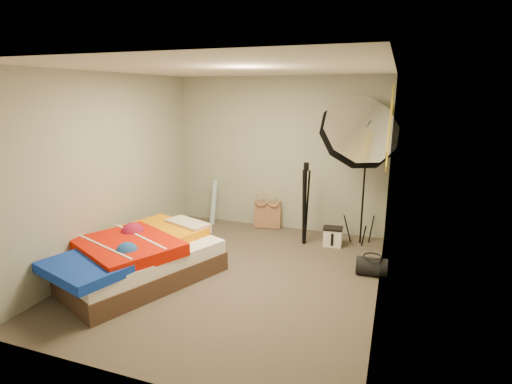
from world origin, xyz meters
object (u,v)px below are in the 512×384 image
at_px(duffel_bag, 372,266).
at_px(camera_case, 333,237).
at_px(camera_tripod, 305,198).
at_px(photo_umbrella, 358,134).
at_px(wrapping_roll, 214,202).
at_px(bed, 137,257).
at_px(tote_bag, 268,215).

bearing_deg(duffel_bag, camera_case, 125.24).
bearing_deg(camera_tripod, duffel_bag, -36.42).
relative_size(photo_umbrella, camera_tripod, 1.86).
xyz_separation_m(wrapping_roll, bed, (0.01, -2.22, -0.11)).
bearing_deg(wrapping_roll, camera_tripod, -13.26).
xyz_separation_m(photo_umbrella, camera_tripod, (-0.69, -0.11, -0.96)).
height_order(camera_case, photo_umbrella, photo_umbrella).
height_order(duffel_bag, camera_tripod, camera_tripod).
xyz_separation_m(duffel_bag, camera_tripod, (-1.04, 0.77, 0.60)).
xyz_separation_m(tote_bag, wrapping_roll, (-0.94, -0.14, 0.16)).
xyz_separation_m(tote_bag, camera_tripod, (0.76, -0.54, 0.50)).
height_order(wrapping_roll, photo_umbrella, photo_umbrella).
bearing_deg(tote_bag, bed, -121.78).
bearing_deg(bed, tote_bag, 68.54).
bearing_deg(camera_tripod, bed, -132.72).
distance_m(tote_bag, duffel_bag, 2.23).
bearing_deg(wrapping_roll, bed, -89.67).
relative_size(wrapping_roll, camera_case, 2.91).
bearing_deg(camera_case, wrapping_roll, 166.36).
height_order(tote_bag, bed, bed).
bearing_deg(camera_case, duffel_bag, -57.59).
distance_m(wrapping_roll, duffel_bag, 2.99).
height_order(wrapping_roll, camera_case, wrapping_roll).
height_order(camera_case, duffel_bag, camera_case).
relative_size(wrapping_roll, camera_tripod, 0.62).
relative_size(tote_bag, camera_case, 1.68).
distance_m(camera_case, camera_tripod, 0.73).
bearing_deg(camera_case, camera_tripod, -176.79).
bearing_deg(photo_umbrella, wrapping_roll, 173.11).
height_order(tote_bag, camera_tripod, camera_tripod).
distance_m(duffel_bag, camera_tripod, 1.43).
bearing_deg(bed, duffel_bag, 21.10).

